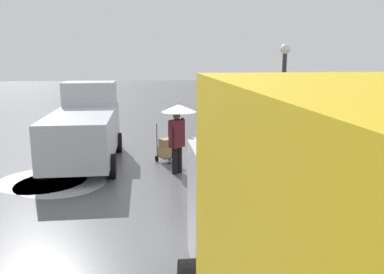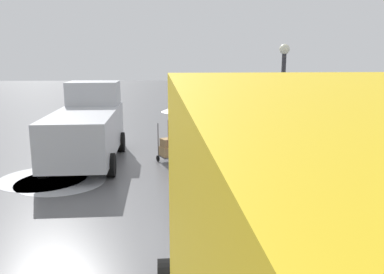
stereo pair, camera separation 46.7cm
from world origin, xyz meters
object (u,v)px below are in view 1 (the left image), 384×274
at_px(pedestrian_pink_side, 178,122).
at_px(cargo_van_parked_right, 85,128).
at_px(shopping_cart_vendor, 203,148).
at_px(street_lamp, 283,98).
at_px(pedestrian_black_side, 245,122).
at_px(hand_dolly_boxes, 167,149).

bearing_deg(pedestrian_pink_side, cargo_van_parked_right, -26.11).
xyz_separation_m(cargo_van_parked_right, shopping_cart_vendor, (-3.87, 0.72, -0.61)).
distance_m(shopping_cart_vendor, street_lamp, 3.21).
bearing_deg(pedestrian_pink_side, pedestrian_black_side, 179.47).
height_order(cargo_van_parked_right, pedestrian_pink_side, cargo_van_parked_right).
distance_m(pedestrian_black_side, street_lamp, 1.46).
bearing_deg(cargo_van_parked_right, pedestrian_black_side, 163.53).
relative_size(cargo_van_parked_right, street_lamp, 1.40).
xyz_separation_m(cargo_van_parked_right, street_lamp, (-5.95, 2.36, 1.19)).
distance_m(hand_dolly_boxes, pedestrian_black_side, 2.89).
relative_size(shopping_cart_vendor, pedestrian_black_side, 0.49).
bearing_deg(cargo_van_parked_right, hand_dolly_boxes, 174.03).
distance_m(cargo_van_parked_right, shopping_cart_vendor, 3.99).
relative_size(cargo_van_parked_right, pedestrian_black_side, 2.52).
distance_m(cargo_van_parked_right, pedestrian_pink_side, 3.40).
bearing_deg(street_lamp, hand_dolly_boxes, -32.63).
bearing_deg(pedestrian_black_side, street_lamp, 135.20).
bearing_deg(cargo_van_parked_right, street_lamp, 158.33).
bearing_deg(hand_dolly_boxes, pedestrian_black_side, 152.89).
height_order(cargo_van_parked_right, shopping_cart_vendor, cargo_van_parked_right).
height_order(shopping_cart_vendor, pedestrian_pink_side, pedestrian_pink_side).
bearing_deg(shopping_cart_vendor, pedestrian_black_side, 146.92).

